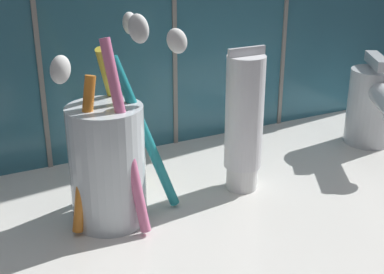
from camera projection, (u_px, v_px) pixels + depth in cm
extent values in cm
cube|color=silver|center=(240.00, 218.00, 50.30)|extent=(60.66, 35.66, 2.00)
cylinder|color=silver|center=(108.00, 165.00, 46.18)|extent=(6.57, 6.57, 10.66)
cylinder|color=teal|center=(146.00, 135.00, 46.82)|extent=(5.99, 2.09, 14.53)
ellipsoid|color=white|center=(177.00, 41.00, 44.49)|extent=(2.55, 1.75, 2.64)
cylinder|color=yellow|center=(119.00, 121.00, 49.36)|extent=(5.42, 5.72, 15.12)
ellipsoid|color=white|center=(130.00, 23.00, 49.35)|extent=(2.59, 2.65, 2.68)
cylinder|color=orange|center=(84.00, 156.00, 44.04)|extent=(3.60, 2.32, 13.27)
ellipsoid|color=white|center=(60.00, 70.00, 40.07)|extent=(2.45, 2.06, 2.49)
cylinder|color=pink|center=(126.00, 139.00, 43.60)|extent=(2.79, 4.46, 16.28)
ellipsoid|color=white|center=(141.00, 30.00, 39.04)|extent=(2.11, 2.49, 2.52)
cylinder|color=white|center=(242.00, 176.00, 53.50)|extent=(3.13, 3.13, 2.43)
cylinder|color=white|center=(244.00, 113.00, 50.99)|extent=(3.69, 3.69, 11.07)
cube|color=silver|center=(247.00, 51.00, 48.78)|extent=(3.87, 0.36, 0.80)
cylinder|color=silver|center=(371.00, 107.00, 63.41)|extent=(5.59, 5.59, 9.04)
cylinder|color=silver|center=(384.00, 97.00, 58.45)|extent=(6.51, 8.78, 2.52)
cube|color=silver|center=(377.00, 61.00, 61.36)|extent=(4.21, 5.90, 1.20)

